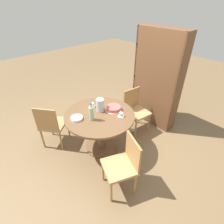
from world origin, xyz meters
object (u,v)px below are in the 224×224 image
Objects in this scene: chair_a at (135,110)px; cake_main at (114,108)px; chair_b at (52,124)px; cup_b at (121,115)px; water_bottle at (91,113)px; bookshelf at (156,83)px; chair_c at (123,164)px; cup_a at (92,105)px; coffee_pot at (100,105)px.

cake_main is at bearing -171.07° from chair_a.
chair_b is 7.81× the size of cup_b.
chair_b is (-0.70, -1.46, 0.00)m from chair_a.
cup_b is (0.22, -0.03, -0.01)m from cake_main.
bookshelf is at bearing 87.12° from water_bottle.
chair_c is 7.81× the size of cup_a.
cup_b is at bearing 159.99° from chair_c.
chair_a is 0.69m from cake_main.
coffee_pot is 0.40m from cup_b.
cup_a is at bearing -158.20° from chair_b.
coffee_pot is at bearing -158.24° from cup_b.
chair_c is at bearing -21.59° from coffee_pot.
chair_a is 1.62m from chair_b.
cup_a is (-0.20, -0.02, -0.09)m from coffee_pot.
chair_c is 0.90m from water_bottle.
water_bottle reaches higher than coffee_pot.
bookshelf is 7.06× the size of cake_main.
coffee_pot is 0.86× the size of water_bottle.
bookshelf is (0.06, 0.51, 0.45)m from chair_a.
cup_a is (0.38, 0.65, 0.30)m from chair_b.
bookshelf is at bearing 82.00° from coffee_pot.
water_bottle is 2.72× the size of cup_b.
bookshelf reaches higher than coffee_pot.
cake_main is 2.44× the size of cup_a.
coffee_pot is at bearing 111.71° from water_bottle.
water_bottle is at bearing 172.69° from chair_b.
water_bottle is (-0.08, -1.57, -0.05)m from bookshelf.
water_bottle is 0.45m from cake_main.
bookshelf reaches higher than chair_c.
chair_c is 7.81× the size of cup_b.
cup_a is at bearing 141.31° from water_bottle.
chair_b is 1.52m from chair_c.
cup_a is at bearing 165.58° from chair_a.
cake_main is (0.72, 0.84, 0.31)m from chair_b.
coffee_pot reaches higher than cup_b.
cup_b is (0.18, -1.17, -0.15)m from bookshelf.
cup_b is at bearing -177.02° from chair_b.
chair_a is 0.93m from cup_a.
chair_a is 7.81× the size of cup_b.
chair_b is 2.87× the size of water_bottle.
water_bottle is at bearing -173.79° from chair_a.
chair_b is 3.20× the size of cake_main.
cup_b is (0.94, 0.81, 0.30)m from chair_b.
cup_a is 1.00× the size of cup_b.
water_bottle is at bearing 87.12° from bookshelf.
cup_b is at bearing 98.57° from bookshelf.
chair_a is 3.33× the size of coffee_pot.
water_bottle reaches higher than cup_a.
water_bottle is (0.68, 0.40, 0.40)m from chair_b.
water_bottle is 1.12× the size of cake_main.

